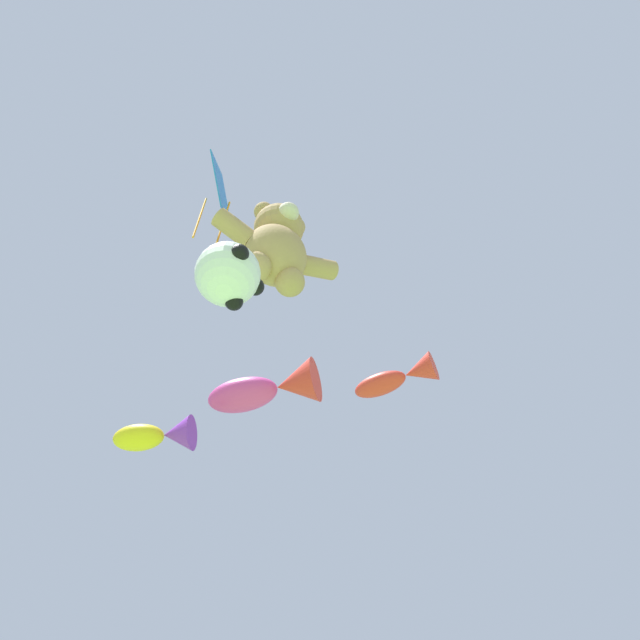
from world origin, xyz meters
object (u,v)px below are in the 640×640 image
Objects in this scene: fish_kite_magenta at (269,389)px; fish_kite_crimson at (400,377)px; teddy_bear_kite at (277,246)px; soccer_ball_kite at (228,275)px; fish_kite_goldfin at (158,436)px; diamond_kite at (220,193)px.

fish_kite_crimson is at bearing -51.06° from fish_kite_magenta.
teddy_bear_kite reaches higher than soccer_ball_kite.
teddy_bear_kite is 1.41× the size of fish_kite_crimson.
fish_kite_goldfin is 0.61× the size of diamond_kite.
fish_kite_magenta is at bearing 59.67° from soccer_ball_kite.
diamond_kite is at bearing -128.86° from fish_kite_magenta.
teddy_bear_kite is at bearing -156.39° from fish_kite_crimson.
teddy_bear_kite is 1.31× the size of fish_kite_goldfin.
diamond_kite is (-2.42, -3.01, 0.65)m from fish_kite_magenta.
fish_kite_goldfin is (-3.21, 3.36, -0.03)m from fish_kite_crimson.
diamond_kite is at bearing -165.99° from fish_kite_crimson.
fish_kite_magenta is (-1.61, 2.00, 0.79)m from fish_kite_crimson.
teddy_bear_kite is 1.82m from diamond_kite.
diamond_kite reaches higher than fish_kite_magenta.
fish_kite_magenta is at bearing 51.14° from diamond_kite.
fish_kite_goldfin is at bearing 84.03° from soccer_ball_kite.
fish_kite_crimson is 0.69× the size of fish_kite_magenta.
fish_kite_magenta is at bearing -40.59° from fish_kite_goldfin.
teddy_bear_kite is at bearing -113.26° from fish_kite_magenta.
diamond_kite is (-0.99, 0.32, 1.49)m from teddy_bear_kite.
diamond_kite is (-0.83, -4.37, 1.47)m from fish_kite_goldfin.
fish_kite_crimson is at bearing 23.37° from soccer_ball_kite.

